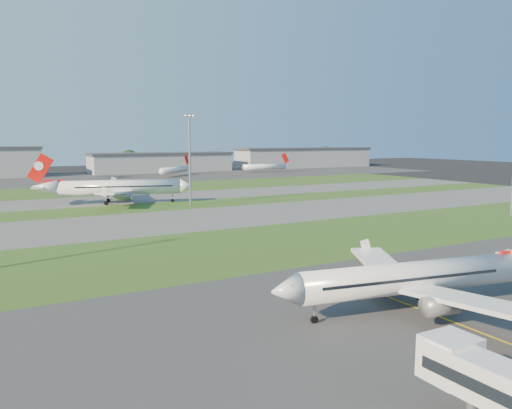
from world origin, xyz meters
TOP-DOWN VIEW (x-y plane):
  - ground at (0.00, 0.00)m, footprint 700.00×700.00m
  - apron_near at (0.00, 0.00)m, footprint 300.00×70.00m
  - grass_strip_a at (0.00, 52.00)m, footprint 300.00×34.00m
  - taxiway_a at (0.00, 85.00)m, footprint 300.00×32.00m
  - grass_strip_b at (0.00, 110.00)m, footprint 300.00×18.00m
  - taxiway_b at (0.00, 132.00)m, footprint 300.00×26.00m
  - grass_strip_c at (0.00, 165.00)m, footprint 300.00×40.00m
  - apron_far at (0.00, 225.00)m, footprint 400.00×80.00m
  - airliner_parked at (4.21, 13.60)m, footprint 33.61×28.28m
  - airliner_taxiing at (-1.60, 122.21)m, footprint 41.61×35.01m
  - mini_jet_near at (50.34, 219.40)m, footprint 22.85×19.93m
  - mini_jet_far at (105.70, 222.98)m, footprint 28.58×6.44m
  - light_mast_centre at (15.00, 108.00)m, footprint 3.20×0.70m
  - hangar_east at (55.00, 255.00)m, footprint 81.60×23.00m
  - hangar_far_east at (155.00, 255.00)m, footprint 96.90×23.00m
  - tree_mid_west at (-20.00, 266.00)m, footprint 9.90×9.90m
  - tree_mid_east at (40.00, 269.00)m, footprint 11.55×11.55m
  - tree_east at (115.00, 267.00)m, footprint 10.45×10.45m
  - tree_far_east at (185.00, 271.00)m, footprint 12.65×12.65m

SIDE VIEW (x-z plane):
  - ground at x=0.00m, z-range 0.00..0.00m
  - apron_near at x=0.00m, z-range 0.00..0.01m
  - grass_strip_a at x=0.00m, z-range 0.00..0.01m
  - taxiway_a at x=0.00m, z-range 0.00..0.01m
  - grass_strip_b at x=0.00m, z-range 0.00..0.01m
  - taxiway_b at x=0.00m, z-range 0.00..0.01m
  - grass_strip_c at x=0.00m, z-range 0.00..0.01m
  - apron_far at x=0.00m, z-range 0.00..0.01m
  - mini_jet_near at x=50.34m, z-range -1.46..8.02m
  - mini_jet_far at x=105.70m, z-range -1.46..8.02m
  - airliner_parked at x=4.21m, z-range -1.57..8.98m
  - airliner_taxiing at x=-1.60m, z-range -1.99..11.36m
  - hangar_east at x=55.00m, z-range 0.04..11.24m
  - tree_mid_west at x=-20.00m, z-range 0.44..11.24m
  - tree_east at x=115.00m, z-range 0.46..11.86m
  - hangar_far_east at x=155.00m, z-range 0.04..13.24m
  - tree_mid_east at x=40.00m, z-range 0.51..13.11m
  - tree_far_east at x=185.00m, z-range 0.56..14.36m
  - light_mast_centre at x=15.00m, z-range 1.91..27.71m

